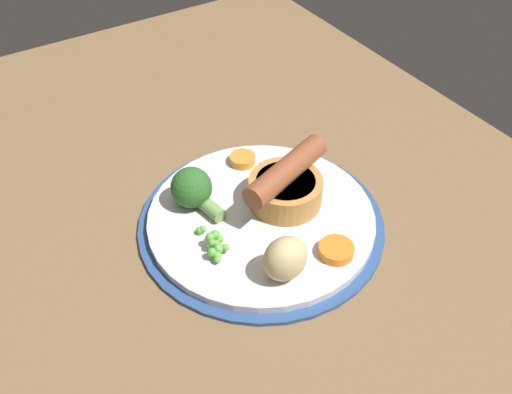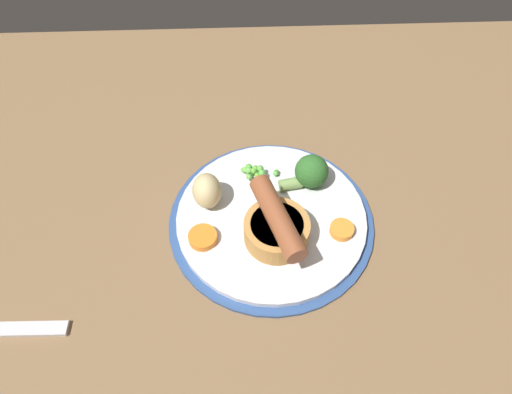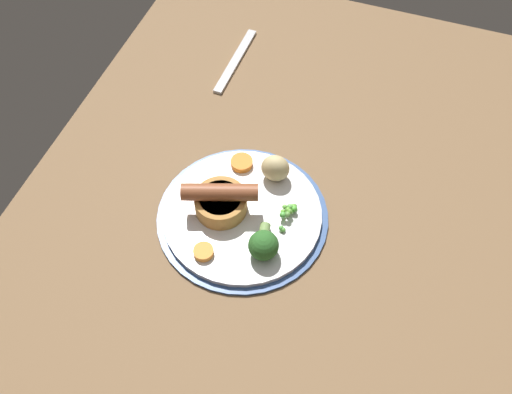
% 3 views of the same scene
% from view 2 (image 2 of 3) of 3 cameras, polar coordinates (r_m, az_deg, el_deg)
% --- Properties ---
extents(dining_table, '(1.10, 0.80, 0.03)m').
position_cam_2_polar(dining_table, '(0.63, -0.78, -0.60)').
color(dining_table, brown).
rests_on(dining_table, ground).
extents(dinner_plate, '(0.26, 0.26, 0.01)m').
position_cam_2_polar(dinner_plate, '(0.59, 1.91, -2.77)').
color(dinner_plate, '#2D4C84').
rests_on(dinner_plate, dining_table).
extents(sausage_pudding, '(0.08, 0.12, 0.06)m').
position_cam_2_polar(sausage_pudding, '(0.55, 2.62, -3.75)').
color(sausage_pudding, '#BC8442').
rests_on(sausage_pudding, dinner_plate).
extents(pea_pile, '(0.05, 0.02, 0.02)m').
position_cam_2_polar(pea_pile, '(0.62, -0.13, 3.31)').
color(pea_pile, '#63A541').
rests_on(pea_pile, dinner_plate).
extents(broccoli_floret_near, '(0.07, 0.04, 0.04)m').
position_cam_2_polar(broccoli_floret_near, '(0.60, 6.76, 3.12)').
color(broccoli_floret_near, '#2D6628').
rests_on(broccoli_floret_near, dinner_plate).
extents(potato_chunk_0, '(0.04, 0.05, 0.05)m').
position_cam_2_polar(potato_chunk_0, '(0.58, -6.15, 0.79)').
color(potato_chunk_0, '#CCB77F').
rests_on(potato_chunk_0, dinner_plate).
extents(carrot_slice_0, '(0.04, 0.04, 0.01)m').
position_cam_2_polar(carrot_slice_0, '(0.58, 10.67, -4.05)').
color(carrot_slice_0, orange).
rests_on(carrot_slice_0, dinner_plate).
extents(carrot_slice_1, '(0.04, 0.04, 0.01)m').
position_cam_2_polar(carrot_slice_1, '(0.56, -6.68, -5.05)').
color(carrot_slice_1, orange).
rests_on(carrot_slice_1, dinner_plate).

